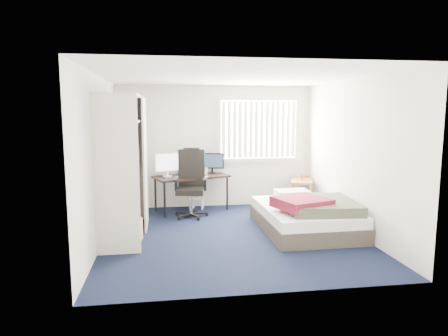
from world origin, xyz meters
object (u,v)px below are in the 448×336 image
office_chair (191,190)px  bed (307,215)px  nightstand (302,182)px  desk (191,174)px

office_chair → bed: (1.83, -1.26, -0.22)m
office_chair → bed: 2.23m
bed → office_chair: bearing=145.5°
office_chair → nightstand: 2.35m
nightstand → bed: size_ratio=0.49×
office_chair → desk: bearing=86.0°
office_chair → nightstand: (2.32, 0.40, 0.03)m
desk → nightstand: size_ratio=1.67×
office_chair → bed: size_ratio=0.67×
bed → nightstand: bearing=73.6°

